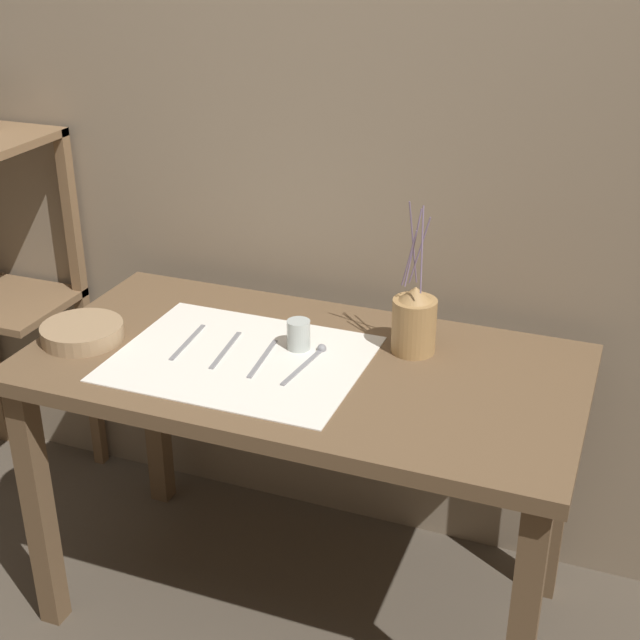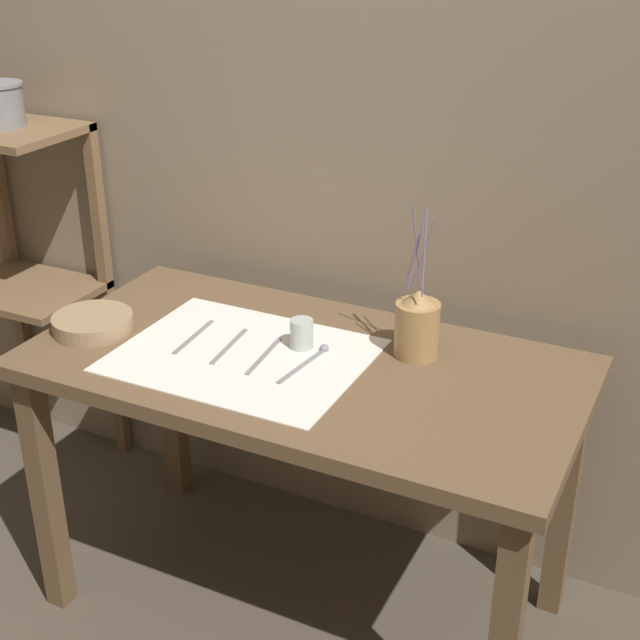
% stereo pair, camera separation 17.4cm
% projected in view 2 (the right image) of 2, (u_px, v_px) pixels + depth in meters
% --- Properties ---
extents(ground_plane, '(12.00, 12.00, 0.00)m').
position_uv_depth(ground_plane, '(305.00, 602.00, 2.54)').
color(ground_plane, brown).
extents(stone_wall_back, '(7.00, 0.06, 2.40)m').
position_uv_depth(stone_wall_back, '(380.00, 151.00, 2.40)').
color(stone_wall_back, gray).
rests_on(stone_wall_back, ground_plane).
extents(wooden_table, '(1.38, 0.71, 0.78)m').
position_uv_depth(wooden_table, '(303.00, 396.00, 2.25)').
color(wooden_table, brown).
rests_on(wooden_table, ground_plane).
extents(wooden_shelf_unit, '(0.45, 0.35, 1.19)m').
position_uv_depth(wooden_shelf_unit, '(28.00, 237.00, 2.88)').
color(wooden_shelf_unit, brown).
rests_on(wooden_shelf_unit, ground_plane).
extents(linen_cloth, '(0.61, 0.48, 0.00)m').
position_uv_depth(linen_cloth, '(243.00, 355.00, 2.23)').
color(linen_cloth, white).
rests_on(linen_cloth, wooden_table).
extents(pitcher_with_flowers, '(0.11, 0.11, 0.39)m').
position_uv_depth(pitcher_with_flowers, '(417.00, 325.00, 2.19)').
color(pitcher_with_flowers, '#A87F4C').
rests_on(pitcher_with_flowers, wooden_table).
extents(wooden_bowl, '(0.21, 0.21, 0.04)m').
position_uv_depth(wooden_bowl, '(93.00, 323.00, 2.35)').
color(wooden_bowl, '#9E7F5B').
rests_on(wooden_bowl, wooden_table).
extents(glass_tumbler_near, '(0.06, 0.06, 0.08)m').
position_uv_depth(glass_tumbler_near, '(302.00, 334.00, 2.24)').
color(glass_tumbler_near, '#B7C1BC').
rests_on(glass_tumbler_near, wooden_table).
extents(knife_center, '(0.03, 0.20, 0.00)m').
position_uv_depth(knife_center, '(194.00, 337.00, 2.31)').
color(knife_center, gray).
rests_on(knife_center, wooden_table).
extents(fork_inner, '(0.03, 0.20, 0.00)m').
position_uv_depth(fork_inner, '(229.00, 346.00, 2.26)').
color(fork_inner, gray).
rests_on(fork_inner, wooden_table).
extents(fork_outer, '(0.03, 0.20, 0.00)m').
position_uv_depth(fork_outer, '(264.00, 356.00, 2.21)').
color(fork_outer, gray).
rests_on(fork_outer, wooden_table).
extents(spoon_inner, '(0.04, 0.21, 0.02)m').
position_uv_depth(spoon_inner, '(315.00, 356.00, 2.21)').
color(spoon_inner, gray).
rests_on(spoon_inner, wooden_table).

